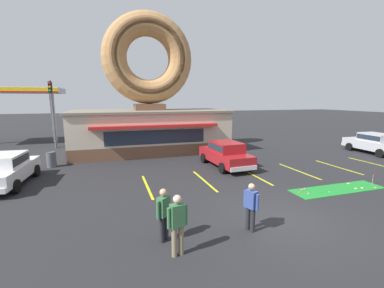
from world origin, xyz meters
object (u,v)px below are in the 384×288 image
object	(u,v)px
golf_ball	(329,192)
pedestrian_hooded_kid	(177,222)
putting_flag_pin	(374,177)
pedestrian_blue_sweater_man	(251,205)
traffic_light_pole	(52,105)
car_red	(226,153)
car_white	(5,168)
pedestrian_leather_jacket_man	(164,212)
car_silver	(374,142)
trash_bin	(51,159)

from	to	relation	value
golf_ball	pedestrian_hooded_kid	world-z (taller)	pedestrian_hooded_kid
putting_flag_pin	pedestrian_blue_sweater_man	distance (m)	8.40
putting_flag_pin	traffic_light_pole	xyz separation A→B (m)	(-16.96, 15.91, 3.27)
golf_ball	pedestrian_hooded_kid	xyz separation A→B (m)	(-7.82, -2.49, 0.92)
pedestrian_hooded_kid	putting_flag_pin	bearing A→B (deg)	13.90
car_red	car_white	distance (m)	11.89
pedestrian_blue_sweater_man	traffic_light_pole	distance (m)	20.23
golf_ball	pedestrian_hooded_kid	size ratio (longest dim) A/B	0.02
pedestrian_hooded_kid	pedestrian_leather_jacket_man	size ratio (longest dim) A/B	1.06
traffic_light_pole	pedestrian_hooded_kid	bearing A→B (deg)	-71.42
putting_flag_pin	pedestrian_blue_sweater_man	size ratio (longest dim) A/B	0.34
car_silver	pedestrian_hooded_kid	bearing A→B (deg)	-155.39
pedestrian_hooded_kid	traffic_light_pole	bearing A→B (deg)	108.58
golf_ball	pedestrian_hooded_kid	bearing A→B (deg)	-162.37
golf_ball	trash_bin	world-z (taller)	trash_bin
car_silver	traffic_light_pole	size ratio (longest dim) A/B	0.80
putting_flag_pin	pedestrian_hooded_kid	size ratio (longest dim) A/B	0.32
car_red	traffic_light_pole	bearing A→B (deg)	138.02
car_silver	car_white	bearing A→B (deg)	-179.71
car_red	pedestrian_hooded_kid	world-z (taller)	pedestrian_hooded_kid
pedestrian_blue_sweater_man	trash_bin	size ratio (longest dim) A/B	1.65
golf_ball	traffic_light_pole	bearing A→B (deg)	131.17
car_red	pedestrian_blue_sweater_man	bearing A→B (deg)	-109.37
trash_bin	car_red	bearing A→B (deg)	-17.26
pedestrian_blue_sweater_man	trash_bin	distance (m)	13.41
car_red	car_silver	bearing A→B (deg)	0.51
putting_flag_pin	car_white	distance (m)	18.21
car_white	pedestrian_blue_sweater_man	xyz separation A→B (m)	(9.21, -7.61, 0.01)
car_red	traffic_light_pole	world-z (taller)	traffic_light_pole
golf_ball	car_silver	distance (m)	11.92
car_red	pedestrian_hooded_kid	bearing A→B (deg)	-122.69
car_white	traffic_light_pole	xyz separation A→B (m)	(0.38, 10.36, 2.84)
pedestrian_leather_jacket_man	traffic_light_pole	distance (m)	18.92
car_white	trash_bin	world-z (taller)	car_white
pedestrian_blue_sweater_man	pedestrian_hooded_kid	size ratio (longest dim) A/B	0.92
pedestrian_leather_jacket_man	golf_ball	bearing A→B (deg)	11.54
pedestrian_hooded_kid	pedestrian_leather_jacket_man	xyz separation A→B (m)	(-0.21, 0.85, -0.06)
putting_flag_pin	car_white	world-z (taller)	car_white
trash_bin	pedestrian_blue_sweater_man	bearing A→B (deg)	-54.28
car_red	pedestrian_hooded_kid	distance (m)	9.75
putting_flag_pin	car_white	bearing A→B (deg)	162.26
car_white	pedestrian_blue_sweater_man	bearing A→B (deg)	-39.58
pedestrian_blue_sweater_man	pedestrian_leather_jacket_man	size ratio (longest dim) A/B	0.97
pedestrian_leather_jacket_man	trash_bin	bearing A→B (deg)	115.34
pedestrian_hooded_kid	trash_bin	size ratio (longest dim) A/B	1.79
car_white	trash_bin	size ratio (longest dim) A/B	4.78
pedestrian_blue_sweater_man	car_white	bearing A→B (deg)	140.42
car_silver	trash_bin	distance (m)	23.63
car_white	putting_flag_pin	bearing A→B (deg)	-17.74
putting_flag_pin	car_white	size ratio (longest dim) A/B	0.12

